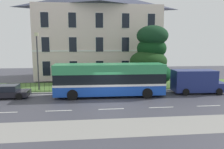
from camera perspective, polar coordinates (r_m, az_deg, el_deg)
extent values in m
cube|color=#40404A|center=(18.71, -0.77, -7.54)|extent=(60.00, 56.00, 0.06)
cube|color=silver|center=(22.23, -1.67, -4.92)|extent=(54.00, 0.14, 0.01)
cube|color=silver|center=(18.04, -26.71, -8.94)|extent=(2.00, 0.12, 0.01)
cube|color=silver|center=(17.06, -13.86, -9.24)|extent=(2.00, 0.12, 0.01)
cube|color=silver|center=(16.99, -0.19, -9.07)|extent=(2.00, 0.12, 0.01)
cube|color=silver|center=(17.84, 12.84, -8.43)|extent=(2.00, 0.12, 0.01)
cube|color=silver|center=(19.49, 24.13, -7.53)|extent=(2.00, 0.12, 0.01)
cube|color=#9E9E99|center=(22.67, -1.77, -4.51)|extent=(57.00, 0.24, 0.12)
cube|color=#4A7031|center=(25.61, -2.30, -3.04)|extent=(57.00, 5.78, 0.12)
cube|color=gray|center=(13.52, 1.51, -13.70)|extent=(57.00, 3.00, 0.01)
cube|color=beige|center=(32.83, -3.71, 8.33)|extent=(17.21, 8.38, 10.03)
cube|color=white|center=(28.63, -3.31, 6.27)|extent=(17.21, 0.06, 0.20)
cube|color=#2D333D|center=(28.86, -3.26, 0.57)|extent=(1.10, 0.06, 2.20)
cube|color=white|center=(29.25, -16.87, 1.51)|extent=(1.07, 0.04, 1.97)
cube|color=black|center=(29.23, -16.88, 1.50)|extent=(0.97, 0.03, 1.87)
cube|color=white|center=(28.82, -10.13, 1.64)|extent=(1.07, 0.04, 1.97)
cube|color=black|center=(28.80, -10.13, 1.63)|extent=(0.97, 0.03, 1.87)
cube|color=white|center=(28.79, -3.27, 1.74)|extent=(1.07, 0.04, 1.97)
cube|color=black|center=(28.77, -3.27, 1.74)|extent=(0.97, 0.03, 1.87)
cube|color=white|center=(29.16, 3.50, 1.83)|extent=(1.07, 0.04, 1.97)
cube|color=black|center=(29.14, 3.51, 1.82)|extent=(0.97, 0.03, 1.87)
cube|color=white|center=(29.94, 10.02, 1.88)|extent=(1.07, 0.04, 1.97)
cube|color=black|center=(29.92, 10.03, 1.88)|extent=(0.97, 0.03, 1.87)
cube|color=white|center=(29.08, -17.12, 7.55)|extent=(1.07, 0.04, 1.97)
cube|color=black|center=(29.06, -17.13, 7.55)|extent=(0.97, 0.03, 1.87)
cube|color=white|center=(28.63, -10.28, 7.78)|extent=(1.07, 0.04, 1.97)
cube|color=black|center=(28.61, -10.29, 7.78)|extent=(0.97, 0.03, 1.87)
cube|color=white|center=(28.60, -3.32, 7.90)|extent=(1.07, 0.04, 1.97)
cube|color=black|center=(28.58, -3.32, 7.89)|extent=(0.97, 0.03, 1.87)
cube|color=white|center=(28.98, 3.56, 7.90)|extent=(1.07, 0.04, 1.97)
cube|color=black|center=(28.97, 3.56, 7.90)|extent=(0.97, 0.03, 1.87)
cube|color=white|center=(29.76, 10.16, 7.79)|extent=(1.07, 0.04, 1.97)
cube|color=black|center=(29.74, 10.18, 7.79)|extent=(0.97, 0.03, 1.87)
cube|color=white|center=(29.22, -17.39, 13.61)|extent=(1.07, 0.04, 1.97)
cube|color=black|center=(29.20, -17.39, 13.61)|extent=(0.97, 0.03, 1.87)
cube|color=white|center=(28.78, -10.44, 13.93)|extent=(1.07, 0.04, 1.97)
cube|color=black|center=(28.76, -10.45, 13.93)|extent=(0.97, 0.03, 1.87)
cube|color=white|center=(28.75, -3.37, 14.05)|extent=(1.07, 0.04, 1.97)
cube|color=black|center=(28.73, -3.37, 14.06)|extent=(0.97, 0.03, 1.87)
cube|color=white|center=(29.13, 3.61, 13.98)|extent=(1.07, 0.04, 1.97)
cube|color=black|center=(29.11, 3.62, 13.98)|extent=(0.97, 0.03, 1.87)
cube|color=white|center=(29.91, 10.32, 13.71)|extent=(1.07, 0.04, 1.97)
cube|color=black|center=(29.89, 10.33, 13.72)|extent=(0.97, 0.03, 1.87)
cube|color=black|center=(22.73, -2.44, -1.88)|extent=(19.34, 0.04, 0.04)
cube|color=black|center=(22.90, -2.42, -4.03)|extent=(19.34, 0.04, 0.04)
cylinder|color=black|center=(24.20, -25.96, -3.24)|extent=(0.02, 0.02, 0.95)
cylinder|color=black|center=(24.05, -24.93, -3.24)|extent=(0.02, 0.02, 0.95)
cylinder|color=black|center=(23.91, -23.88, -3.24)|extent=(0.02, 0.02, 0.95)
cylinder|color=black|center=(23.77, -22.82, -3.25)|extent=(0.02, 0.02, 0.95)
cylinder|color=black|center=(23.64, -21.75, -3.25)|extent=(0.02, 0.02, 0.95)
cylinder|color=black|center=(23.52, -20.67, -3.25)|extent=(0.02, 0.02, 0.95)
cylinder|color=black|center=(23.41, -19.58, -3.24)|extent=(0.02, 0.02, 0.95)
cylinder|color=black|center=(23.31, -18.48, -3.24)|extent=(0.02, 0.02, 0.95)
cylinder|color=black|center=(23.22, -17.36, -3.24)|extent=(0.02, 0.02, 0.95)
cylinder|color=black|center=(23.13, -16.24, -3.23)|extent=(0.02, 0.02, 0.95)
cylinder|color=black|center=(23.05, -15.11, -3.22)|extent=(0.02, 0.02, 0.95)
cylinder|color=black|center=(22.99, -13.98, -3.21)|extent=(0.02, 0.02, 0.95)
cylinder|color=black|center=(22.93, -12.84, -3.20)|extent=(0.02, 0.02, 0.95)
cylinder|color=black|center=(22.88, -11.69, -3.19)|extent=(0.02, 0.02, 0.95)
cylinder|color=black|center=(22.84, -10.54, -3.18)|extent=(0.02, 0.02, 0.95)
cylinder|color=black|center=(22.81, -9.38, -3.17)|extent=(0.02, 0.02, 0.95)
cylinder|color=black|center=(22.79, -8.22, -3.15)|extent=(0.02, 0.02, 0.95)
cylinder|color=black|center=(22.77, -7.06, -3.14)|extent=(0.02, 0.02, 0.95)
cylinder|color=black|center=(22.77, -5.90, -3.12)|extent=(0.02, 0.02, 0.95)
cylinder|color=black|center=(22.78, -4.74, -3.10)|extent=(0.02, 0.02, 0.95)
cylinder|color=black|center=(22.79, -3.58, -3.08)|extent=(0.02, 0.02, 0.95)
cylinder|color=black|center=(22.82, -2.43, -3.06)|extent=(0.02, 0.02, 0.95)
cylinder|color=black|center=(22.85, -1.27, -3.04)|extent=(0.02, 0.02, 0.95)
cylinder|color=black|center=(22.90, -0.12, -3.01)|extent=(0.02, 0.02, 0.95)
cylinder|color=black|center=(22.95, 1.02, -2.99)|extent=(0.02, 0.02, 0.95)
cylinder|color=black|center=(23.01, 2.16, -2.96)|extent=(0.02, 0.02, 0.95)
cylinder|color=black|center=(23.08, 3.29, -2.94)|extent=(0.02, 0.02, 0.95)
cylinder|color=black|center=(23.16, 4.42, -2.91)|extent=(0.02, 0.02, 0.95)
cylinder|color=black|center=(23.25, 5.53, -2.88)|extent=(0.02, 0.02, 0.95)
cylinder|color=black|center=(23.35, 6.64, -2.85)|extent=(0.02, 0.02, 0.95)
cylinder|color=black|center=(23.45, 7.74, -2.82)|extent=(0.02, 0.02, 0.95)
cylinder|color=black|center=(23.57, 8.83, -2.79)|extent=(0.02, 0.02, 0.95)
cylinder|color=black|center=(23.69, 9.91, -2.76)|extent=(0.02, 0.02, 0.95)
cylinder|color=black|center=(23.82, 10.97, -2.72)|extent=(0.02, 0.02, 0.95)
cylinder|color=black|center=(23.96, 12.03, -2.69)|extent=(0.02, 0.02, 0.95)
cylinder|color=black|center=(24.11, 13.07, -2.66)|extent=(0.02, 0.02, 0.95)
cylinder|color=black|center=(24.26, 14.09, -2.62)|extent=(0.02, 0.02, 0.95)
cylinder|color=black|center=(24.42, 15.11, -2.59)|extent=(0.02, 0.02, 0.95)
cylinder|color=black|center=(24.60, 16.11, -2.56)|extent=(0.02, 0.02, 0.95)
cylinder|color=black|center=(24.77, 17.10, -2.52)|extent=(0.02, 0.02, 0.95)
cylinder|color=black|center=(24.96, 18.07, -2.49)|extent=(0.02, 0.02, 0.95)
cylinder|color=black|center=(25.15, 19.03, -2.45)|extent=(0.02, 0.02, 0.95)
cylinder|color=black|center=(25.35, 19.97, -2.41)|extent=(0.02, 0.02, 0.95)
cylinder|color=#423328|center=(26.21, 9.80, -0.56)|extent=(0.48, 0.48, 1.98)
ellipsoid|color=#0E3D1D|center=(26.00, 9.55, 0.25)|extent=(5.45, 5.45, 2.83)
ellipsoid|color=#183816|center=(25.75, 9.53, 3.50)|extent=(4.32, 4.32, 2.58)
ellipsoid|color=#0E3215|center=(26.03, 10.39, 6.79)|extent=(3.45, 3.45, 2.54)
ellipsoid|color=#13331C|center=(25.89, 10.59, 10.06)|extent=(3.65, 3.65, 2.36)
cube|color=#1948B8|center=(20.81, -0.67, -3.65)|extent=(10.39, 2.62, 1.03)
cube|color=white|center=(20.71, -0.68, -2.36)|extent=(10.41, 2.64, 0.20)
cube|color=black|center=(20.62, -0.68, -0.93)|extent=(10.31, 2.58, 0.97)
cube|color=#318D56|center=(20.50, -0.68, 1.60)|extent=(10.39, 2.62, 0.86)
cube|color=black|center=(21.66, 13.15, -0.83)|extent=(0.10, 2.04, 0.89)
cube|color=black|center=(21.54, 13.23, 1.59)|extent=(0.09, 1.75, 0.55)
cylinder|color=silver|center=(22.61, 12.43, -3.65)|extent=(0.04, 0.20, 0.20)
cylinder|color=silver|center=(21.17, 13.70, -4.50)|extent=(0.04, 0.20, 0.20)
cylinder|color=black|center=(22.51, 7.81, -3.58)|extent=(0.97, 0.32, 0.96)
cylinder|color=black|center=(20.30, 9.28, -4.91)|extent=(0.97, 0.32, 0.96)
cylinder|color=black|center=(22.02, -9.83, -3.89)|extent=(0.97, 0.32, 0.96)
cylinder|color=black|center=(19.76, -10.37, -5.30)|extent=(0.97, 0.32, 0.96)
cube|color=navy|center=(24.82, 26.19, -2.81)|extent=(1.15, 2.04, 0.90)
cube|color=navy|center=(23.54, 20.72, -1.51)|extent=(4.29, 2.22, 2.15)
cube|color=black|center=(24.42, 25.31, -0.51)|extent=(0.15, 1.59, 0.87)
cylinder|color=black|center=(25.50, 24.28, -3.17)|extent=(0.69, 0.26, 0.68)
cylinder|color=black|center=(23.86, 26.38, -4.04)|extent=(0.69, 0.26, 0.68)
cylinder|color=black|center=(24.15, 17.19, -3.41)|extent=(0.69, 0.26, 0.68)
cylinder|color=black|center=(22.41, 18.87, -4.37)|extent=(0.69, 0.26, 0.68)
cube|color=black|center=(22.49, -25.66, -4.51)|extent=(3.76, 1.75, 0.51)
cube|color=black|center=(22.46, -26.29, -3.20)|extent=(2.26, 1.54, 0.54)
cylinder|color=black|center=(22.92, -22.12, -4.37)|extent=(0.60, 0.18, 0.60)
cylinder|color=black|center=(21.37, -23.31, -5.32)|extent=(0.60, 0.18, 0.60)
cylinder|color=#333338|center=(24.15, -18.97, 2.80)|extent=(0.14, 0.14, 5.68)
cube|color=beige|center=(24.08, -19.31, 9.96)|extent=(0.36, 0.24, 0.36)
cylinder|color=#23472D|center=(24.28, 8.13, -2.49)|extent=(0.52, 0.52, 0.91)
ellipsoid|color=black|center=(24.19, 8.15, -1.22)|extent=(0.53, 0.53, 0.18)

